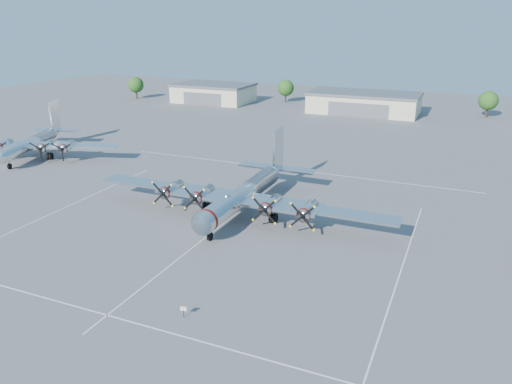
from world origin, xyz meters
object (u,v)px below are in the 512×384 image
at_px(info_placard, 183,310).
at_px(main_bomber_b29, 245,212).
at_px(tree_far_west, 136,85).
at_px(tree_east, 488,101).
at_px(hangar_west, 213,93).
at_px(tree_west, 286,88).
at_px(hangar_center, 364,103).
at_px(bomber_west, 34,157).

bearing_deg(info_placard, main_bomber_b29, 88.88).
bearing_deg(main_bomber_b29, tree_far_west, 134.33).
distance_m(tree_east, info_placard, 110.30).
relative_size(hangar_west, info_placard, 21.77).
height_order(tree_far_west, tree_east, same).
height_order(tree_west, main_bomber_b29, tree_west).
bearing_deg(tree_far_west, hangar_west, 9.01).
bearing_deg(main_bomber_b29, tree_west, 107.25).
height_order(tree_east, main_bomber_b29, tree_east).
bearing_deg(hangar_center, tree_east, 11.38).
bearing_deg(info_placard, hangar_west, 103.21).
bearing_deg(tree_west, bomber_west, -105.38).
relative_size(hangar_west, hangar_center, 0.79).
bearing_deg(tree_east, tree_west, 177.92).
distance_m(tree_west, tree_east, 55.04).
height_order(hangar_center, main_bomber_b29, hangar_center).
bearing_deg(info_placard, tree_east, 64.00).
xyz_separation_m(bomber_west, info_placard, (52.13, -33.52, 0.73)).
relative_size(tree_far_west, main_bomber_b29, 0.17).
xyz_separation_m(hangar_center, tree_far_west, (-70.00, -3.96, 1.51)).
bearing_deg(main_bomber_b29, bomber_west, 168.90).
distance_m(tree_far_west, main_bomber_b29, 102.35).
bearing_deg(tree_east, hangar_center, -168.62).
xyz_separation_m(tree_west, info_placard, (31.20, -109.64, -3.49)).
height_order(tree_far_west, main_bomber_b29, tree_far_west).
xyz_separation_m(tree_east, bomber_west, (-75.93, -74.12, -4.22)).
distance_m(hangar_center, tree_east, 30.64).
relative_size(tree_west, bomber_west, 0.20).
height_order(bomber_west, info_placard, bomber_west).
height_order(tree_west, bomber_west, tree_west).
relative_size(hangar_west, tree_far_west, 3.40).
bearing_deg(tree_far_west, main_bomber_b29, -46.09).
relative_size(bomber_west, info_placard, 31.82).
distance_m(tree_far_west, tree_east, 100.50).
xyz_separation_m(tree_far_west, bomber_west, (24.07, -64.12, -4.22)).
xyz_separation_m(tree_west, main_bomber_b29, (25.92, -85.67, -4.22)).
relative_size(hangar_west, main_bomber_b29, 0.56).
relative_size(tree_far_west, tree_west, 1.00).
distance_m(tree_west, bomber_west, 79.06).
bearing_deg(hangar_west, tree_far_west, -170.99).
bearing_deg(hangar_center, info_placard, -86.51).
distance_m(hangar_west, main_bomber_b29, 90.24).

